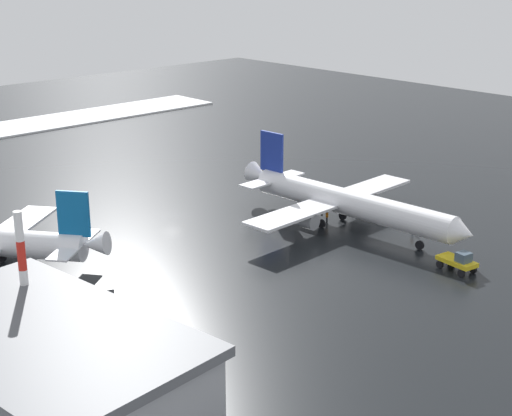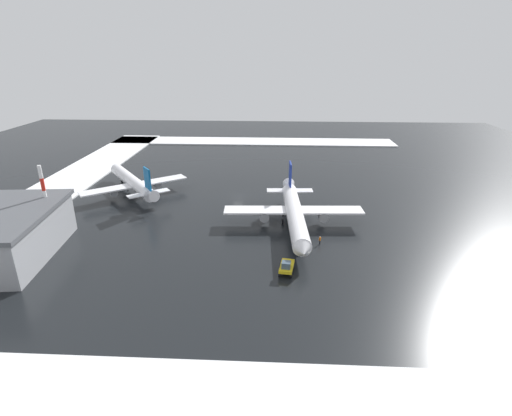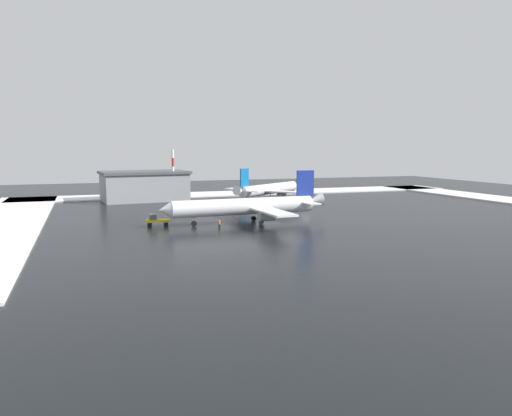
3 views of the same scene
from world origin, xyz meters
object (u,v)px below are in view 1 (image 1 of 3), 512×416
(ground_crew_beside_wing, at_px, (413,226))
(cargo_hangar, at_px, (44,381))
(pushback_tug, at_px, (459,261))
(airplane_distant_tail, at_px, (346,202))
(antenna_mast, at_px, (26,298))
(ground_crew_by_nose_gear, at_px, (327,216))

(ground_crew_beside_wing, bearing_deg, cargo_hangar, -136.44)
(pushback_tug, bearing_deg, airplane_distant_tail, -177.66)
(airplane_distant_tail, height_order, ground_crew_beside_wing, airplane_distant_tail)
(pushback_tug, distance_m, ground_crew_beside_wing, 13.12)
(antenna_mast, xyz_separation_m, cargo_hangar, (8.07, -3.01, -3.14))
(antenna_mast, relative_size, cargo_hangar, 0.58)
(antenna_mast, bearing_deg, cargo_hangar, -20.44)
(pushback_tug, height_order, ground_crew_by_nose_gear, pushback_tug)
(cargo_hangar, bearing_deg, ground_crew_by_nose_gear, 103.62)
(ground_crew_beside_wing, bearing_deg, airplane_distant_tail, 158.53)
(pushback_tug, bearing_deg, ground_crew_beside_wing, 157.39)
(airplane_distant_tail, distance_m, ground_crew_beside_wing, 9.22)
(pushback_tug, relative_size, antenna_mast, 0.32)
(antenna_mast, distance_m, cargo_hangar, 9.16)
(pushback_tug, bearing_deg, ground_crew_by_nose_gear, -175.66)
(antenna_mast, bearing_deg, ground_crew_by_nose_gear, 101.58)
(airplane_distant_tail, xyz_separation_m, cargo_hangar, (15.20, -52.05, 0.87))
(airplane_distant_tail, xyz_separation_m, pushback_tug, (18.69, -1.96, -2.29))
(airplane_distant_tail, height_order, ground_crew_by_nose_gear, airplane_distant_tail)
(ground_crew_by_nose_gear, distance_m, cargo_hangar, 54.75)
(ground_crew_by_nose_gear, height_order, ground_crew_beside_wing, same)
(airplane_distant_tail, bearing_deg, ground_crew_by_nose_gear, -173.36)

